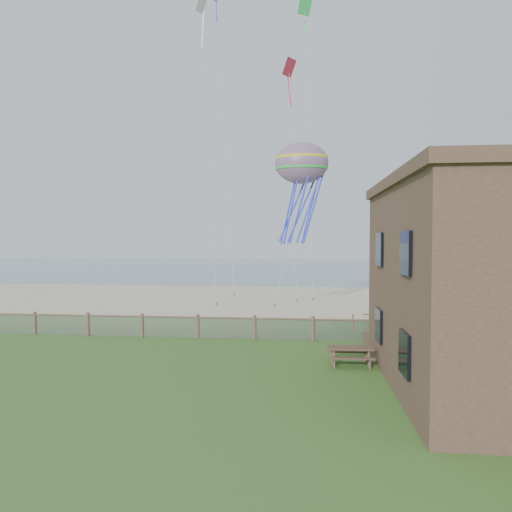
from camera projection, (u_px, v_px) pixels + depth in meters
name	position (u px, v px, depth m)	size (l,w,h in m)	color
ground	(239.00, 374.00, 17.63)	(160.00, 160.00, 0.00)	#3C6221
sand_beach	(273.00, 299.00, 39.51)	(72.00, 20.00, 0.02)	#C1B28C
ocean	(288.00, 267.00, 83.26)	(160.00, 68.00, 0.02)	slate
chainlink_fence	(255.00, 329.00, 23.57)	(36.20, 0.20, 1.25)	brown
picnic_table	(350.00, 356.00, 18.80)	(1.82, 1.38, 0.77)	brown
octopus_kite	(301.00, 191.00, 31.51)	(3.63, 2.56, 7.46)	#E55724
kite_white	(201.00, 18.00, 30.90)	(0.96, 0.70, 2.73)	white
kite_purple	(215.00, 1.00, 36.88)	(1.15, 0.70, 2.64)	purple
kite_red	(289.00, 80.00, 33.08)	(1.25, 0.70, 3.09)	red
kite_green	(305.00, 16.00, 33.79)	(1.22, 0.70, 2.72)	#36CD5E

